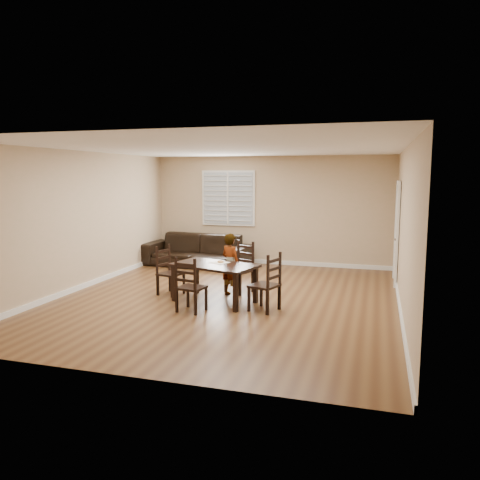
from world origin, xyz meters
name	(u,v)px	position (x,y,z in m)	size (l,w,h in m)	color
ground	(228,298)	(0.00, 0.00, 0.00)	(7.00, 7.00, 0.00)	brown
room	(232,199)	(0.04, 0.18, 1.81)	(6.04, 7.04, 2.72)	tan
dining_table	(214,269)	(-0.15, -0.29, 0.59)	(1.62, 1.17, 0.68)	black
chair_near	(243,269)	(0.12, 0.60, 0.44)	(0.58, 0.56, 0.98)	black
chair_far	(188,288)	(-0.34, -1.04, 0.42)	(0.48, 0.45, 0.92)	black
chair_left	(166,272)	(-1.22, 0.00, 0.42)	(0.48, 0.50, 0.92)	black
chair_right	(270,285)	(0.93, -0.59, 0.44)	(0.53, 0.55, 0.98)	black
child	(231,265)	(-0.01, 0.22, 0.59)	(0.43, 0.28, 1.17)	gray
napkin	(220,262)	(-0.10, -0.14, 0.68)	(0.28, 0.28, 0.00)	white
donut	(221,261)	(-0.09, -0.14, 0.71)	(0.11, 0.11, 0.04)	#C28345
sofa	(197,250)	(-1.69, 2.74, 0.39)	(2.66, 1.04, 0.78)	black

